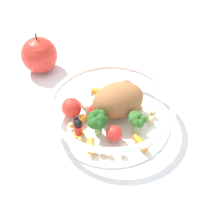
% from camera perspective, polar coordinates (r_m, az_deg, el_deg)
% --- Properties ---
extents(ground_plane, '(2.40, 2.40, 0.00)m').
position_cam_1_polar(ground_plane, '(0.55, 1.20, -1.60)').
color(ground_plane, white).
extents(food_container, '(0.21, 0.21, 0.07)m').
position_cam_1_polar(food_container, '(0.53, -0.10, 0.56)').
color(food_container, white).
rests_on(food_container, ground_plane).
extents(loose_apple, '(0.07, 0.07, 0.08)m').
position_cam_1_polar(loose_apple, '(0.65, -12.65, 9.76)').
color(loose_apple, red).
rests_on(loose_apple, ground_plane).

